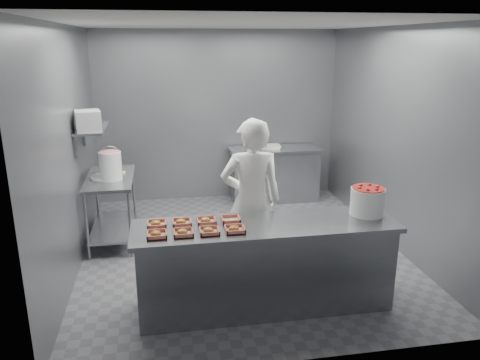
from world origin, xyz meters
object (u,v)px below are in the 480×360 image
prep_table (112,199)px  tray_1 (183,232)px  back_counter (274,174)px  tray_6 (206,221)px  strawberry_tub (367,200)px  service_counter (265,265)px  tray_7 (231,219)px  tray_0 (157,234)px  worker (251,201)px  appliance (88,121)px  tray_3 (235,229)px  tray_4 (156,224)px  tray_5 (182,222)px  glaze_bucket (110,165)px  tray_2 (209,231)px

prep_table → tray_1: size_ratio=6.40×
back_counter → tray_6: (-1.47, -3.12, 0.47)m
strawberry_tub → tray_6: bearing=178.3°
tray_6 → back_counter: bearing=64.8°
prep_table → tray_1: (0.84, -2.08, 0.33)m
service_counter → tray_1: 0.95m
tray_1 → tray_7: (0.48, 0.26, -0.00)m
tray_0 → worker: 1.27m
back_counter → appliance: size_ratio=4.56×
tray_6 → appliance: 2.14m
tray_1 → tray_3: same height
service_counter → strawberry_tub: bearing=4.2°
service_counter → tray_4: 1.16m
prep_table → worker: 2.13m
tray_3 → tray_7: size_ratio=1.00×
tray_1 → tray_4: size_ratio=1.00×
tray_0 → strawberry_tub: strawberry_tub is taller
service_counter → tray_5: size_ratio=13.88×
back_counter → tray_0: bearing=-120.0°
tray_1 → tray_7: size_ratio=1.00×
service_counter → tray_6: size_ratio=13.88×
tray_6 → worker: bearing=42.0°
back_counter → appliance: appliance is taller
tray_0 → appliance: bearing=112.9°
tray_3 → tray_7: tray_3 is taller
back_counter → tray_0: tray_0 is taller
worker → strawberry_tub: bearing=155.9°
back_counter → tray_0: 3.93m
glaze_bucket → tray_0: bearing=-73.9°
worker → tray_0: bearing=38.2°
tray_2 → worker: 0.93m
worker → appliance: size_ratio=5.60×
tray_2 → tray_4: (-0.48, 0.26, 0.00)m
tray_3 → glaze_bucket: glaze_bucket is taller
prep_table → tray_3: tray_3 is taller
tray_6 → tray_2: bearing=-90.0°
tray_6 → tray_7: tray_6 is taller
back_counter → tray_7: tray_7 is taller
tray_0 → tray_4: (0.00, 0.26, 0.00)m
tray_7 → tray_2: bearing=-133.4°
appliance → tray_4: bearing=-75.0°
tray_6 → service_counter: bearing=-12.7°
appliance → worker: bearing=-41.9°
tray_4 → glaze_bucket: bearing=108.3°
tray_0 → tray_6: bearing=28.2°
prep_table → appliance: 1.14m
prep_table → tray_7: (1.32, -1.82, 0.33)m
tray_4 → tray_0: bearing=-90.0°
tray_7 → strawberry_tub: 1.41m
tray_7 → glaze_bucket: glaze_bucket is taller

